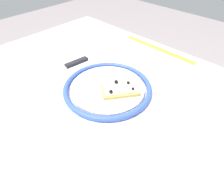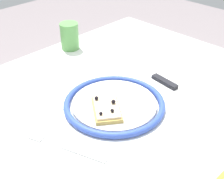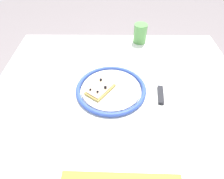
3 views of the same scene
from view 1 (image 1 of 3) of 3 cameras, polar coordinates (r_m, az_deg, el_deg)
dining_table at (r=0.68m, az=-4.65°, el=-6.95°), size 1.00×0.80×0.74m
plate at (r=0.60m, az=-1.31°, el=0.49°), size 0.27×0.27×0.02m
pizza_slice_near at (r=0.57m, az=2.35°, el=0.18°), size 0.12×0.13×0.03m
knife at (r=0.72m, az=-12.53°, el=6.84°), size 0.05×0.24×0.01m
fork at (r=0.54m, az=15.63°, el=-7.48°), size 0.08×0.20×0.00m
measuring_tape at (r=0.84m, az=13.52°, el=11.49°), size 0.32×0.03×0.00m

